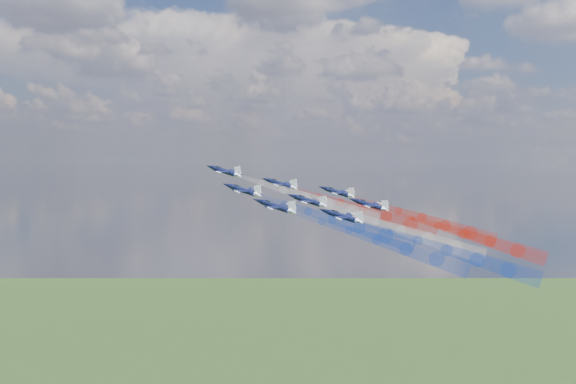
# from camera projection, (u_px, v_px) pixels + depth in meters

# --- Properties ---
(jet_lead) EXTENTS (14.20, 12.30, 6.34)m
(jet_lead) POSITION_uv_depth(u_px,v_px,m) (225.00, 171.00, 186.16)
(jet_lead) COLOR black
(trail_lead) EXTENTS (38.85, 14.18, 13.85)m
(trail_lead) POSITION_uv_depth(u_px,v_px,m) (305.00, 197.00, 175.45)
(trail_lead) COLOR white
(jet_inner_left) EXTENTS (14.20, 12.30, 6.34)m
(jet_inner_left) POSITION_uv_depth(u_px,v_px,m) (243.00, 190.00, 170.83)
(jet_inner_left) COLOR black
(trail_inner_left) EXTENTS (38.85, 14.18, 13.85)m
(trail_inner_left) POSITION_uv_depth(u_px,v_px,m) (333.00, 219.00, 160.11)
(trail_inner_left) COLOR blue
(jet_inner_right) EXTENTS (14.20, 12.30, 6.34)m
(jet_inner_right) POSITION_uv_depth(u_px,v_px,m) (281.00, 184.00, 190.25)
(jet_inner_right) COLOR black
(trail_inner_right) EXTENTS (38.85, 14.18, 13.85)m
(trail_inner_right) POSITION_uv_depth(u_px,v_px,m) (363.00, 210.00, 179.54)
(trail_inner_right) COLOR red
(jet_outer_left) EXTENTS (14.20, 12.30, 6.34)m
(jet_outer_left) POSITION_uv_depth(u_px,v_px,m) (276.00, 206.00, 156.37)
(jet_outer_left) COLOR black
(trail_outer_left) EXTENTS (38.85, 14.18, 13.85)m
(trail_outer_left) POSITION_uv_depth(u_px,v_px,m) (377.00, 240.00, 145.66)
(trail_outer_left) COLOR blue
(jet_center_third) EXTENTS (14.20, 12.30, 6.34)m
(jet_center_third) POSITION_uv_depth(u_px,v_px,m) (308.00, 201.00, 172.99)
(jet_center_third) COLOR black
(trail_center_third) EXTENTS (38.85, 14.18, 13.85)m
(trail_center_third) POSITION_uv_depth(u_px,v_px,m) (401.00, 230.00, 162.28)
(trail_center_third) COLOR white
(jet_outer_right) EXTENTS (14.20, 12.30, 6.34)m
(jet_outer_right) POSITION_uv_depth(u_px,v_px,m) (338.00, 192.00, 193.77)
(jet_outer_right) COLOR black
(trail_outer_right) EXTENTS (38.85, 14.18, 13.85)m
(trail_outer_right) POSITION_uv_depth(u_px,v_px,m) (422.00, 218.00, 183.06)
(trail_outer_right) COLOR red
(jet_rear_left) EXTENTS (14.20, 12.30, 6.34)m
(jet_rear_left) POSITION_uv_depth(u_px,v_px,m) (342.00, 216.00, 158.53)
(jet_rear_left) COLOR black
(trail_rear_left) EXTENTS (38.85, 14.18, 13.85)m
(trail_rear_left) POSITION_uv_depth(u_px,v_px,m) (447.00, 250.00, 147.82)
(trail_rear_left) COLOR blue
(jet_rear_right) EXTENTS (14.20, 12.30, 6.34)m
(jet_rear_right) POSITION_uv_depth(u_px,v_px,m) (370.00, 205.00, 179.19)
(jet_rear_right) COLOR black
(trail_rear_right) EXTENTS (38.85, 14.18, 13.85)m
(trail_rear_right) POSITION_uv_depth(u_px,v_px,m) (463.00, 233.00, 168.48)
(trail_rear_right) COLOR red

